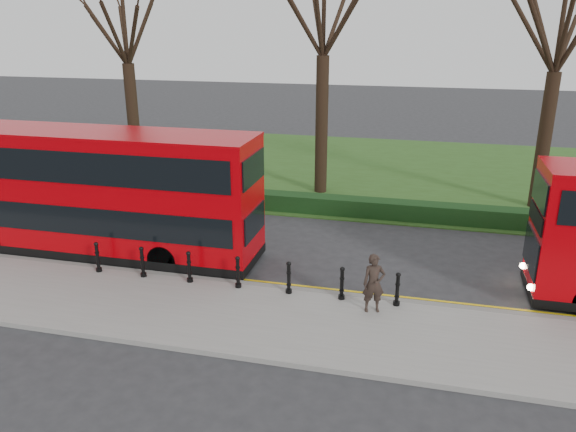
# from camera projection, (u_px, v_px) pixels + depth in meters

# --- Properties ---
(ground) EXTENTS (120.00, 120.00, 0.00)m
(ground) POSITION_uv_depth(u_px,v_px,m) (209.00, 269.00, 19.34)
(ground) COLOR #28282B
(ground) RESTS_ON ground
(pavement) EXTENTS (60.00, 4.00, 0.15)m
(pavement) POSITION_uv_depth(u_px,v_px,m) (172.00, 308.00, 16.56)
(pavement) COLOR gray
(pavement) RESTS_ON ground
(kerb) EXTENTS (60.00, 0.25, 0.16)m
(kerb) POSITION_uv_depth(u_px,v_px,m) (198.00, 279.00, 18.40)
(kerb) COLOR slate
(kerb) RESTS_ON ground
(grass_verge) EXTENTS (60.00, 18.00, 0.06)m
(grass_verge) POSITION_uv_depth(u_px,v_px,m) (303.00, 166.00, 33.08)
(grass_verge) COLOR #2B4C19
(grass_verge) RESTS_ON ground
(hedge) EXTENTS (60.00, 0.90, 0.80)m
(hedge) POSITION_uv_depth(u_px,v_px,m) (264.00, 200.00, 25.44)
(hedge) COLOR black
(hedge) RESTS_ON ground
(yellow_line_outer) EXTENTS (60.00, 0.10, 0.01)m
(yellow_line_outer) POSITION_uv_depth(u_px,v_px,m) (201.00, 278.00, 18.69)
(yellow_line_outer) COLOR yellow
(yellow_line_outer) RESTS_ON ground
(yellow_line_inner) EXTENTS (60.00, 0.10, 0.01)m
(yellow_line_inner) POSITION_uv_depth(u_px,v_px,m) (204.00, 275.00, 18.88)
(yellow_line_inner) COLOR yellow
(yellow_line_inner) RESTS_ON ground
(tree_left) EXTENTS (7.08, 7.08, 11.05)m
(tree_left) POSITION_uv_depth(u_px,v_px,m) (124.00, 22.00, 27.68)
(tree_left) COLOR black
(tree_left) RESTS_ON ground
(tree_mid) EXTENTS (7.68, 7.68, 12.00)m
(tree_mid) POSITION_uv_depth(u_px,v_px,m) (324.00, 6.00, 25.19)
(tree_mid) COLOR black
(tree_mid) RESTS_ON ground
(tree_right) EXTENTS (7.05, 7.05, 11.01)m
(tree_right) POSITION_uv_depth(u_px,v_px,m) (562.00, 23.00, 23.16)
(tree_right) COLOR black
(tree_right) RESTS_ON ground
(bollard_row) EXTENTS (9.99, 0.15, 1.00)m
(bollard_row) POSITION_uv_depth(u_px,v_px,m) (238.00, 273.00, 17.54)
(bollard_row) COLOR black
(bollard_row) RESTS_ON pavement
(bus_lead) EXTENTS (11.36, 2.61, 4.52)m
(bus_lead) POSITION_uv_depth(u_px,v_px,m) (101.00, 194.00, 19.93)
(bus_lead) COLOR #AD0006
(bus_lead) RESTS_ON ground
(pedestrian) EXTENTS (0.73, 0.59, 1.75)m
(pedestrian) POSITION_uv_depth(u_px,v_px,m) (374.00, 283.00, 15.98)
(pedestrian) COLOR #2D211C
(pedestrian) RESTS_ON pavement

